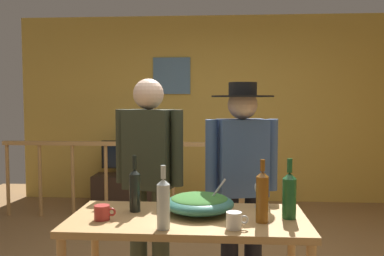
% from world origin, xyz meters
% --- Properties ---
extents(back_wall, '(5.75, 0.10, 2.67)m').
position_xyz_m(back_wall, '(0.00, 2.86, 1.33)').
color(back_wall, gold).
rests_on(back_wall, ground_plane).
extents(framed_picture, '(0.54, 0.03, 0.52)m').
position_xyz_m(framed_picture, '(-0.65, 2.80, 1.81)').
color(framed_picture, teal).
extents(stair_railing, '(3.04, 0.10, 1.01)m').
position_xyz_m(stair_railing, '(-0.72, 1.82, 0.61)').
color(stair_railing, '#B2844C').
rests_on(stair_railing, ground_plane).
extents(tv_console, '(0.90, 0.40, 0.41)m').
position_xyz_m(tv_console, '(-1.27, 2.51, 0.21)').
color(tv_console, '#38281E').
rests_on(tv_console, ground_plane).
extents(flat_screen_tv, '(0.66, 0.12, 0.49)m').
position_xyz_m(flat_screen_tv, '(-1.27, 2.48, 0.70)').
color(flat_screen_tv, black).
rests_on(flat_screen_tv, tv_console).
extents(serving_table, '(1.37, 0.66, 0.80)m').
position_xyz_m(serving_table, '(-0.12, -0.83, 0.71)').
color(serving_table, '#B2844C').
rests_on(serving_table, ground_plane).
extents(salad_bowl, '(0.42, 0.42, 0.21)m').
position_xyz_m(salad_bowl, '(-0.06, -0.75, 0.86)').
color(salad_bowl, '#337060').
rests_on(salad_bowl, serving_table).
extents(wine_glass, '(0.09, 0.09, 0.18)m').
position_xyz_m(wine_glass, '(0.32, -0.60, 0.92)').
color(wine_glass, silver).
rests_on(wine_glass, serving_table).
extents(wine_bottle_clear, '(0.07, 0.07, 0.34)m').
position_xyz_m(wine_bottle_clear, '(-0.23, -1.08, 0.94)').
color(wine_bottle_clear, silver).
rests_on(wine_bottle_clear, serving_table).
extents(wine_bottle_dark, '(0.07, 0.07, 0.34)m').
position_xyz_m(wine_bottle_dark, '(-0.45, -0.75, 0.94)').
color(wine_bottle_dark, black).
rests_on(wine_bottle_dark, serving_table).
extents(wine_bottle_amber, '(0.07, 0.07, 0.35)m').
position_xyz_m(wine_bottle_amber, '(0.30, -0.92, 0.95)').
color(wine_bottle_amber, brown).
rests_on(wine_bottle_amber, serving_table).
extents(wine_bottle_green, '(0.08, 0.08, 0.34)m').
position_xyz_m(wine_bottle_green, '(0.46, -0.83, 0.94)').
color(wine_bottle_green, '#1E5628').
rests_on(wine_bottle_green, serving_table).
extents(mug_red, '(0.12, 0.09, 0.08)m').
position_xyz_m(mug_red, '(-0.60, -0.93, 0.84)').
color(mug_red, '#B7332D').
rests_on(mug_red, serving_table).
extents(mug_white, '(0.12, 0.08, 0.09)m').
position_xyz_m(mug_white, '(0.14, -1.05, 0.85)').
color(mug_white, white).
rests_on(mug_white, serving_table).
extents(person_standing_left, '(0.52, 0.29, 1.63)m').
position_xyz_m(person_standing_left, '(-0.46, -0.18, 0.95)').
color(person_standing_left, '#2D3323').
rests_on(person_standing_left, ground_plane).
extents(person_standing_right, '(0.53, 0.45, 1.60)m').
position_xyz_m(person_standing_right, '(0.22, -0.18, 0.95)').
color(person_standing_right, black).
rests_on(person_standing_right, ground_plane).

